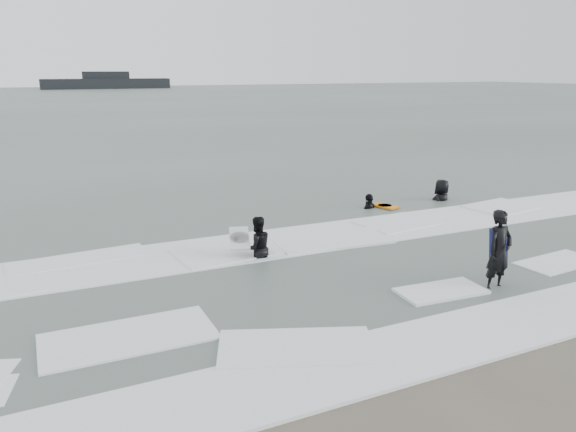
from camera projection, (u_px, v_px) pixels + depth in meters
name	position (u px, v px, depth m)	size (l,w,h in m)	color
ground	(400.00, 335.00, 10.44)	(320.00, 320.00, 0.00)	brown
sea	(70.00, 103.00, 80.67)	(320.00, 320.00, 0.00)	#47544C
surfer_centre	(495.00, 290.00, 12.59)	(0.68, 0.44, 1.86)	black
surfer_wading	(257.00, 259.00, 14.63)	(0.82, 0.64, 1.69)	black
surfer_right_near	(369.00, 209.00, 19.82)	(1.00, 0.42, 1.70)	black
surfer_right_far	(441.00, 201.00, 21.00)	(0.97, 0.63, 1.98)	black
surf_foam	(310.00, 270.00, 13.68)	(30.03, 9.06, 0.09)	white
bodyboards	(369.00, 227.00, 15.73)	(7.25, 7.66, 1.25)	#0E1444
vessel_horizon	(106.00, 82.00, 138.91)	(30.48, 5.44, 4.14)	black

